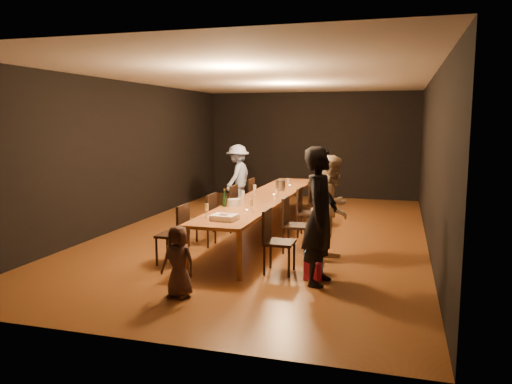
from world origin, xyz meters
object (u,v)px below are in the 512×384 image
(chair_left_3, at_px, (243,199))
(woman_tan, at_px, (332,208))
(chair_right_2, at_px, (309,212))
(chair_left_0, at_px, (172,234))
(plate_stack, at_px, (234,203))
(chair_right_1, at_px, (296,225))
(man_blue, at_px, (238,177))
(chair_left_2, at_px, (225,208))
(child, at_px, (178,261))
(chair_right_0, at_px, (280,242))
(chair_right_3, at_px, (319,203))
(ice_bucket, at_px, (281,185))
(birthday_cake, at_px, (224,217))
(champagne_bottle, at_px, (224,198))
(table, at_px, (266,198))
(chair_left_1, at_px, (202,219))
(woman_birthday, at_px, (320,216))

(chair_left_3, xyz_separation_m, woman_tan, (2.33, -2.72, 0.37))
(chair_right_2, distance_m, chair_left_0, 2.94)
(woman_tan, bearing_deg, plate_stack, 101.48)
(chair_right_1, distance_m, man_blue, 4.41)
(chair_left_2, height_order, man_blue, man_blue)
(chair_left_2, relative_size, child, 1.02)
(chair_right_0, bearing_deg, chair_right_3, 180.00)
(chair_left_0, distance_m, ice_bucket, 3.40)
(woman_tan, relative_size, child, 1.83)
(woman_tan, height_order, child, woman_tan)
(birthday_cake, relative_size, champagne_bottle, 1.24)
(table, xyz_separation_m, chair_left_0, (-0.85, -2.40, -0.24))
(chair_left_1, distance_m, chair_left_3, 2.40)
(woman_birthday, bearing_deg, chair_left_0, 88.30)
(chair_right_0, bearing_deg, chair_left_0, -90.00)
(chair_left_0, relative_size, woman_birthday, 0.50)
(chair_right_1, height_order, plate_stack, chair_right_1)
(chair_right_3, height_order, chair_left_0, same)
(woman_birthday, xyz_separation_m, ice_bucket, (-1.39, 3.55, -0.07))
(chair_right_2, xyz_separation_m, chair_right_3, (0.00, 1.20, 0.00))
(chair_right_2, xyz_separation_m, birthday_cake, (-0.82, -2.48, 0.33))
(chair_left_1, xyz_separation_m, champagne_bottle, (0.49, -0.19, 0.44))
(chair_right_3, relative_size, woman_birthday, 0.50)
(chair_left_0, distance_m, plate_stack, 1.31)
(table, bearing_deg, woman_birthday, -61.35)
(chair_left_2, bearing_deg, table, -90.00)
(man_blue, bearing_deg, plate_stack, 23.40)
(child, bearing_deg, chair_right_2, 79.92)
(chair_right_2, height_order, plate_stack, chair_right_2)
(chair_left_3, bearing_deg, birthday_cake, -166.50)
(chair_right_1, height_order, man_blue, man_blue)
(chair_left_1, bearing_deg, man_blue, 8.73)
(man_blue, bearing_deg, table, 35.12)
(chair_left_3, relative_size, woman_birthday, 0.50)
(chair_right_0, xyz_separation_m, chair_left_1, (-1.70, 1.20, 0.00))
(woman_birthday, bearing_deg, chair_left_3, 36.57)
(woman_tan, bearing_deg, birthday_cake, 142.40)
(chair_left_3, height_order, woman_birthday, woman_birthday)
(child, distance_m, ice_bucket, 4.59)
(chair_right_0, bearing_deg, chair_right_1, 180.00)
(champagne_bottle, bearing_deg, ice_bucket, 78.65)
(chair_left_2, relative_size, chair_left_3, 1.00)
(chair_right_1, height_order, birthday_cake, chair_right_1)
(woman_birthday, relative_size, child, 2.04)
(woman_tan, bearing_deg, chair_left_0, 129.49)
(chair_right_1, bearing_deg, table, -144.69)
(woman_birthday, bearing_deg, chair_right_0, 69.84)
(man_blue, bearing_deg, woman_birthday, 34.86)
(chair_left_3, xyz_separation_m, plate_stack, (0.64, -2.50, 0.35))
(chair_right_1, distance_m, child, 2.71)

